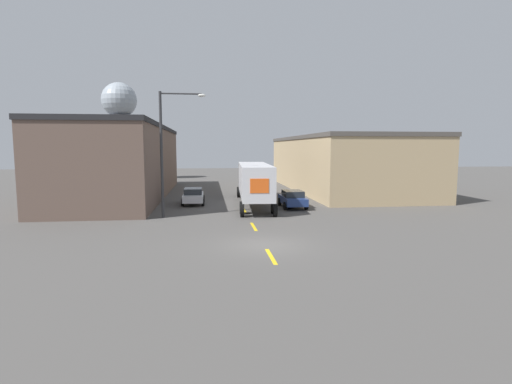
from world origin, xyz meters
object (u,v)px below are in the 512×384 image
parked_car_left_far (193,196)px  street_lamp (167,145)px  parked_car_right_mid (293,199)px  water_tower (119,101)px  semi_truck (253,179)px

parked_car_left_far → street_lamp: size_ratio=0.47×
parked_car_right_mid → street_lamp: bearing=-159.6°
parked_car_left_far → parked_car_right_mid: bearing=-19.8°
parked_car_right_mid → street_lamp: (-10.06, -3.74, 4.50)m
parked_car_right_mid → water_tower: (-20.85, 32.78, 11.55)m
semi_truck → parked_car_right_mid: 4.24m
semi_truck → water_tower: size_ratio=0.99×
semi_truck → street_lamp: size_ratio=1.67×
parked_car_left_far → water_tower: water_tower is taller
semi_truck → parked_car_right_mid: (3.09, -2.50, -1.46)m
parked_car_left_far → water_tower: (-12.36, 29.72, 11.55)m
semi_truck → parked_car_right_mid: bearing=-35.8°
water_tower → semi_truck: bearing=-59.6°
water_tower → street_lamp: bearing=-73.5°
water_tower → street_lamp: 38.73m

